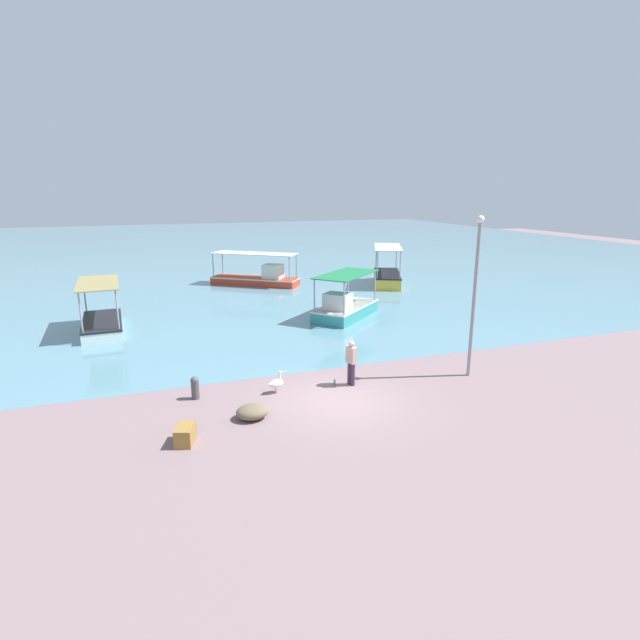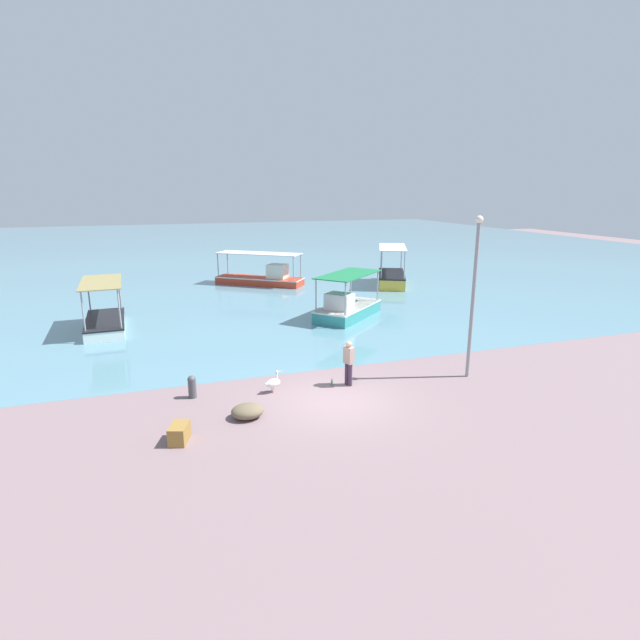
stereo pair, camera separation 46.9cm
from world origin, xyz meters
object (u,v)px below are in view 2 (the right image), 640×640
at_px(fishing_boat_far_left, 391,277).
at_px(net_pile, 247,411).
at_px(fishing_boat_outer, 347,307).
at_px(cargo_crate, 179,433).
at_px(mooring_bollard, 192,386).
at_px(lamp_post, 474,290).
at_px(fishing_boat_near_right, 263,277).
at_px(fisherman_standing, 349,362).
at_px(glass_bottle, 332,383).
at_px(fishing_boat_near_left, 105,321).
at_px(pelican, 273,383).

distance_m(fishing_boat_far_left, net_pile, 23.96).
height_order(fishing_boat_outer, net_pile, fishing_boat_outer).
height_order(fishing_boat_far_left, cargo_crate, fishing_boat_far_left).
distance_m(fishing_boat_outer, mooring_bollard, 12.57).
bearing_deg(net_pile, lamp_post, 5.69).
distance_m(fishing_boat_far_left, fishing_boat_near_right, 9.73).
height_order(lamp_post, fisherman_standing, lamp_post).
bearing_deg(mooring_bollard, lamp_post, -7.27).
xyz_separation_m(fisherman_standing, cargo_crate, (-6.17, -2.42, -0.65)).
bearing_deg(fishing_boat_far_left, glass_bottle, -122.55).
bearing_deg(glass_bottle, fishing_boat_near_left, 128.07).
bearing_deg(pelican, net_pile, -126.01).
xyz_separation_m(fishing_boat_near_left, fisherman_standing, (9.04, -10.92, 0.42)).
height_order(fishing_boat_far_left, fishing_boat_near_left, fishing_boat_far_left).
relative_size(fishing_boat_far_left, lamp_post, 0.93).
bearing_deg(net_pile, cargo_crate, -157.02).
xyz_separation_m(fishing_boat_far_left, fisherman_standing, (-10.50, -17.53, 0.32)).
bearing_deg(net_pile, glass_bottle, 25.65).
bearing_deg(lamp_post, fishing_boat_near_left, 139.88).
relative_size(fishing_boat_near_left, lamp_post, 0.80).
bearing_deg(fishing_boat_near_right, fishing_boat_outer, -78.41).
xyz_separation_m(lamp_post, cargo_crate, (-10.85, -1.77, -3.15)).
bearing_deg(glass_bottle, fisherman_standing, -12.97).
relative_size(fishing_boat_outer, fishing_boat_near_right, 0.76).
height_order(fishing_boat_outer, fishing_boat_near_right, fishing_boat_outer).
bearing_deg(glass_bottle, fishing_boat_outer, 65.28).
distance_m(fishing_boat_near_left, net_pile, 13.41).
bearing_deg(fishing_boat_near_right, mooring_bollard, -108.89).
xyz_separation_m(fishing_boat_outer, net_pile, (-7.64, -10.78, -0.37)).
height_order(pelican, lamp_post, lamp_post).
distance_m(fishing_boat_near_right, cargo_crate, 24.20).
bearing_deg(fishing_boat_outer, pelican, -125.20).
distance_m(fishing_boat_near_right, pelican, 20.81).
xyz_separation_m(fishing_boat_outer, glass_bottle, (-4.20, -9.13, -0.49)).
bearing_deg(glass_bottle, cargo_crate, -155.36).
bearing_deg(fishing_boat_near_left, lamp_post, -40.12).
xyz_separation_m(fishing_boat_near_right, fishing_boat_near_left, (-10.32, -9.69, -0.09)).
distance_m(fishing_boat_outer, fishing_boat_near_right, 11.58).
bearing_deg(fishing_boat_near_right, net_pile, -103.50).
height_order(fishing_boat_near_right, glass_bottle, fishing_boat_near_right).
distance_m(fishing_boat_near_right, fisherman_standing, 20.65).
xyz_separation_m(fishing_boat_far_left, lamp_post, (-5.82, -18.18, 2.82)).
xyz_separation_m(fishing_boat_near_left, cargo_crate, (2.87, -13.34, -0.23)).
height_order(fishing_boat_outer, fisherman_standing, fishing_boat_outer).
relative_size(mooring_bollard, fisherman_standing, 0.48).
bearing_deg(cargo_crate, mooring_bollard, 78.63).
xyz_separation_m(fishing_boat_far_left, net_pile, (-14.54, -19.05, -0.37)).
bearing_deg(mooring_bollard, fishing_boat_far_left, 46.43).
relative_size(fishing_boat_near_left, cargo_crate, 6.22).
bearing_deg(lamp_post, fishing_boat_outer, 96.19).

